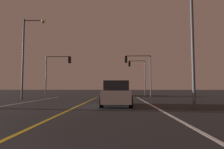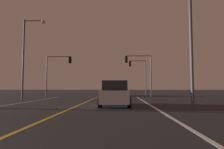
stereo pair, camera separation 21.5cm
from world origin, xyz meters
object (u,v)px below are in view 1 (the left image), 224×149
object	(u,v)px
car_ahead_far	(115,90)
traffic_light_near_left	(58,66)
traffic_light_near_right	(138,66)
traffic_light_far_right	(137,70)
street_lamp_right_near	(183,21)
car_lead_same_lane	(116,94)
street_lamp_left_mid	(28,48)

from	to	relation	value
car_ahead_far	traffic_light_near_left	world-z (taller)	traffic_light_near_left
traffic_light_near_right	traffic_light_far_right	size ratio (longest dim) A/B	0.98
street_lamp_right_near	car_ahead_far	bearing A→B (deg)	-75.79
car_ahead_far	traffic_light_far_right	size ratio (longest dim) A/B	0.77
car_ahead_far	traffic_light_near_right	world-z (taller)	traffic_light_near_right
traffic_light_near_left	street_lamp_right_near	size ratio (longest dim) A/B	0.66
car_lead_same_lane	street_lamp_left_mid	world-z (taller)	street_lamp_left_mid
traffic_light_near_right	street_lamp_right_near	world-z (taller)	street_lamp_right_near
car_ahead_far	car_lead_same_lane	xyz separation A→B (m)	(0.31, -15.59, 0.00)
car_lead_same_lane	traffic_light_near_right	world-z (taller)	traffic_light_near_right
traffic_light_near_right	traffic_light_near_left	size ratio (longest dim) A/B	1.01
street_lamp_right_near	car_lead_same_lane	bearing A→B (deg)	-23.08
traffic_light_near_right	traffic_light_far_right	world-z (taller)	traffic_light_far_right
traffic_light_near_left	traffic_light_far_right	xyz separation A→B (m)	(11.06, 5.50, 0.04)
car_ahead_far	street_lamp_right_near	size ratio (longest dim) A/B	0.52
car_ahead_far	street_lamp_right_near	bearing A→B (deg)	-165.79
car_lead_same_lane	traffic_light_near_left	world-z (taller)	traffic_light_near_left
traffic_light_near_right	street_lamp_left_mid	size ratio (longest dim) A/B	0.65
car_ahead_far	street_lamp_right_near	world-z (taller)	street_lamp_right_near
traffic_light_far_right	car_lead_same_lane	bearing A→B (deg)	80.09
traffic_light_near_right	traffic_light_near_left	distance (m)	10.66
car_lead_same_lane	street_lamp_right_near	bearing A→B (deg)	-113.08
car_lead_same_lane	car_ahead_far	bearing A→B (deg)	1.16
car_lead_same_lane	street_lamp_left_mid	size ratio (longest dim) A/B	0.51
street_lamp_left_mid	traffic_light_near_left	bearing A→B (deg)	77.56
street_lamp_right_near	street_lamp_left_mid	distance (m)	15.59
street_lamp_right_near	traffic_light_near_left	bearing A→B (deg)	-49.52
street_lamp_right_near	street_lamp_left_mid	xyz separation A→B (m)	(-13.33, 8.09, 0.07)
car_lead_same_lane	traffic_light_near_right	size ratio (longest dim) A/B	0.78
traffic_light_near_left	street_lamp_right_near	bearing A→B (deg)	-49.52
car_ahead_far	car_lead_same_lane	bearing A→B (deg)	-178.84
car_lead_same_lane	street_lamp_left_mid	distance (m)	12.10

